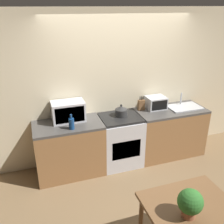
{
  "coord_description": "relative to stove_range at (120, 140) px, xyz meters",
  "views": [
    {
      "loc": [
        -1.44,
        -2.71,
        2.63
      ],
      "look_at": [
        -0.27,
        0.75,
        1.05
      ],
      "focal_mm": 40.0,
      "sensor_mm": 36.0,
      "label": 1
    }
  ],
  "objects": [
    {
      "name": "stove_range",
      "position": [
        0.0,
        0.0,
        0.0
      ],
      "size": [
        0.69,
        0.62,
        0.9
      ],
      "color": "silver",
      "rests_on": "ground_plane"
    },
    {
      "name": "kettle",
      "position": [
        0.02,
        0.03,
        0.54
      ],
      "size": [
        0.21,
        0.21,
        0.21
      ],
      "color": "#2D2D2D",
      "rests_on": "stove_range"
    },
    {
      "name": "potted_plant",
      "position": [
        -0.1,
        -2.1,
        0.49
      ],
      "size": [
        0.24,
        0.24,
        0.3
      ],
      "color": "#9E5B3D",
      "rests_on": "dining_table"
    },
    {
      "name": "wall_back",
      "position": [
        0.08,
        0.34,
        0.85
      ],
      "size": [
        10.0,
        0.06,
        2.6
      ],
      "color": "beige",
      "rests_on": "ground_plane"
    },
    {
      "name": "sink_basin",
      "position": [
        1.24,
        0.01,
        0.47
      ],
      "size": [
        0.59,
        0.37,
        0.24
      ],
      "color": "silver",
      "rests_on": "counter_right_run"
    },
    {
      "name": "microwave",
      "position": [
        -0.84,
        0.13,
        0.61
      ],
      "size": [
        0.52,
        0.32,
        0.32
      ],
      "color": "silver",
      "rests_on": "counter_left_run"
    },
    {
      "name": "counter_left_run",
      "position": [
        -0.89,
        0.0,
        0.0
      ],
      "size": [
        1.08,
        0.62,
        0.9
      ],
      "color": "olive",
      "rests_on": "ground_plane"
    },
    {
      "name": "toaster_oven",
      "position": [
        0.73,
        0.14,
        0.56
      ],
      "size": [
        0.34,
        0.29,
        0.22
      ],
      "color": "silver",
      "rests_on": "counter_right_run"
    },
    {
      "name": "knife_block",
      "position": [
        0.45,
        0.16,
        0.55
      ],
      "size": [
        0.12,
        0.07,
        0.25
      ],
      "color": "brown",
      "rests_on": "counter_right_run"
    },
    {
      "name": "counter_right_run",
      "position": [
        0.97,
        0.0,
        0.0
      ],
      "size": [
        1.25,
        0.62,
        0.9
      ],
      "color": "olive",
      "rests_on": "ground_plane"
    },
    {
      "name": "dining_table",
      "position": [
        0.01,
        -2.02,
        0.23
      ],
      "size": [
        0.9,
        0.78,
        0.78
      ],
      "color": "brown",
      "rests_on": "ground_plane"
    },
    {
      "name": "bottle",
      "position": [
        -0.85,
        -0.18,
        0.54
      ],
      "size": [
        0.08,
        0.08,
        0.24
      ],
      "color": "navy",
      "rests_on": "counter_left_run"
    },
    {
      "name": "ground_plane",
      "position": [
        0.08,
        -0.84,
        -0.45
      ],
      "size": [
        16.0,
        16.0,
        0.0
      ],
      "primitive_type": "plane",
      "color": "brown"
    }
  ]
}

